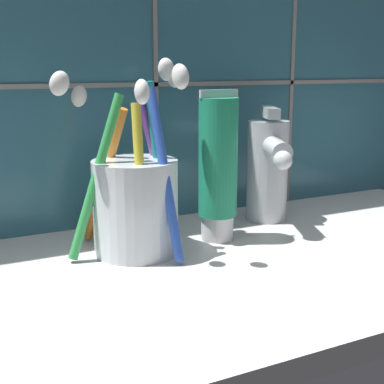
{
  "coord_description": "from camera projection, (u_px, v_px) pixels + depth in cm",
  "views": [
    {
      "loc": [
        -22.21,
        -41.42,
        20.04
      ],
      "look_at": [
        -0.36,
        2.51,
        8.49
      ],
      "focal_mm": 50.0,
      "sensor_mm": 36.0,
      "label": 1
    }
  ],
  "objects": [
    {
      "name": "toothbrush_cup",
      "position": [
        136.0,
        199.0,
        0.52
      ],
      "size": [
        15.4,
        13.98,
        18.94
      ],
      "color": "silver",
      "rests_on": "sink_counter"
    },
    {
      "name": "toothpaste_tube",
      "position": [
        218.0,
        167.0,
        0.55
      ],
      "size": [
        4.27,
        4.06,
        15.78
      ],
      "color": "white",
      "rests_on": "sink_counter"
    },
    {
      "name": "tile_wall_backsplash",
      "position": [
        136.0,
        33.0,
        0.6
      ],
      "size": [
        86.66,
        1.72,
        47.43
      ],
      "color": "#336B7F",
      "rests_on": "ground"
    },
    {
      "name": "sink_faucet",
      "position": [
        268.0,
        167.0,
        0.63
      ],
      "size": [
        6.43,
        11.11,
        13.48
      ],
      "rotation": [
        0.0,
        0.0,
        -1.97
      ],
      "color": "silver",
      "rests_on": "sink_counter"
    },
    {
      "name": "sink_counter",
      "position": [
        207.0,
        275.0,
        0.5
      ],
      "size": [
        76.66,
        33.98,
        2.0
      ],
      "primitive_type": "cube",
      "color": "silver",
      "rests_on": "ground"
    }
  ]
}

